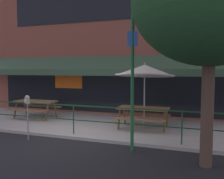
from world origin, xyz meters
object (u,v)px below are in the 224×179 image
at_px(picnic_table_left, 35,104).
at_px(street_sign_pole, 132,72).
at_px(patio_umbrella_centre, 145,71).
at_px(parking_meter_far, 27,104).
at_px(picnic_table_centre, 143,112).

xyz_separation_m(picnic_table_left, street_sign_pole, (5.06, -2.60, 1.46)).
height_order(patio_umbrella_centre, street_sign_pole, street_sign_pole).
height_order(picnic_table_left, street_sign_pole, street_sign_pole).
bearing_deg(parking_meter_far, picnic_table_left, 122.38).
distance_m(picnic_table_centre, parking_meter_far, 3.96).
distance_m(picnic_table_centre, street_sign_pole, 2.70).
height_order(picnic_table_centre, street_sign_pole, street_sign_pole).
xyz_separation_m(picnic_table_left, picnic_table_centre, (4.87, -0.33, 0.00)).
distance_m(picnic_table_left, patio_umbrella_centre, 5.09).
relative_size(picnic_table_centre, patio_umbrella_centre, 0.76).
distance_m(patio_umbrella_centre, parking_meter_far, 4.17).
bearing_deg(patio_umbrella_centre, parking_meter_far, -141.97).
relative_size(picnic_table_left, street_sign_pole, 0.43).
xyz_separation_m(patio_umbrella_centre, street_sign_pole, (0.20, -2.44, -0.02)).
xyz_separation_m(patio_umbrella_centre, parking_meter_far, (-3.18, -2.49, -1.03)).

